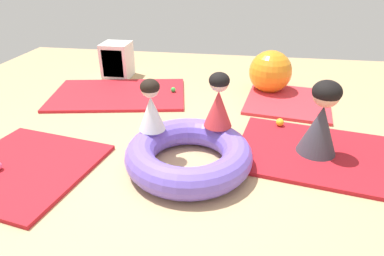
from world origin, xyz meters
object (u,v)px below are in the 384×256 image
(exercise_ball_large, at_px, (270,72))
(storage_cube, at_px, (117,61))
(play_ball_yellow, at_px, (280,122))
(child_in_white, at_px, (151,106))
(adult_seated, at_px, (322,119))
(inflatable_cushion, at_px, (189,154))
(play_ball_green, at_px, (173,90))
(child_in_red, at_px, (219,101))

(exercise_ball_large, distance_m, storage_cube, 2.47)
(play_ball_yellow, relative_size, storage_cube, 0.16)
(child_in_white, xyz_separation_m, storage_cube, (-1.21, 2.26, -0.25))
(adult_seated, distance_m, storage_cube, 3.50)
(inflatable_cushion, distance_m, storage_cube, 2.93)
(storage_cube, bearing_deg, inflatable_cushion, -56.65)
(exercise_ball_large, xyz_separation_m, storage_cube, (-2.45, 0.29, -0.03))
(exercise_ball_large, bearing_deg, storage_cube, 173.17)
(exercise_ball_large, relative_size, storage_cube, 1.10)
(play_ball_green, bearing_deg, storage_cube, 149.49)
(inflatable_cushion, distance_m, play_ball_green, 1.89)
(child_in_red, relative_size, exercise_ball_large, 0.90)
(adult_seated, relative_size, play_ball_yellow, 8.37)
(child_in_red, bearing_deg, play_ball_yellow, 21.61)
(child_in_white, relative_size, play_ball_green, 7.21)
(child_in_white, distance_m, adult_seated, 1.65)
(inflatable_cushion, height_order, child_in_red, child_in_red)
(child_in_red, distance_m, exercise_ball_large, 1.90)
(child_in_red, relative_size, play_ball_green, 7.76)
(play_ball_yellow, distance_m, storage_cube, 2.95)
(play_ball_yellow, bearing_deg, inflatable_cushion, -134.10)
(child_in_red, distance_m, play_ball_green, 1.70)
(play_ball_yellow, xyz_separation_m, exercise_ball_large, (-0.07, 1.21, 0.22))
(inflatable_cushion, relative_size, play_ball_green, 16.81)
(child_in_red, bearing_deg, exercise_ball_large, 52.58)
(play_ball_green, bearing_deg, inflatable_cushion, -73.60)
(adult_seated, bearing_deg, inflatable_cushion, 90.91)
(inflatable_cushion, height_order, play_ball_green, inflatable_cushion)
(play_ball_yellow, distance_m, exercise_ball_large, 1.23)
(child_in_red, xyz_separation_m, play_ball_green, (-0.77, 1.44, -0.48))
(play_ball_yellow, xyz_separation_m, storage_cube, (-2.53, 1.50, 0.19))
(inflatable_cushion, bearing_deg, child_in_white, 154.37)
(child_in_white, xyz_separation_m, play_ball_yellow, (1.31, 0.76, -0.45))
(adult_seated, bearing_deg, exercise_ball_large, -5.09)
(play_ball_yellow, bearing_deg, child_in_red, -139.83)
(play_ball_green, distance_m, play_ball_yellow, 1.69)
(play_ball_green, xyz_separation_m, play_ball_yellow, (1.45, -0.86, 0.01))
(inflatable_cushion, distance_m, adult_seated, 1.33)
(exercise_ball_large, bearing_deg, inflatable_cushion, -111.40)
(child_in_white, xyz_separation_m, exercise_ball_large, (1.24, 1.96, -0.23))
(exercise_ball_large, bearing_deg, adult_seated, -77.28)
(child_in_white, bearing_deg, storage_cube, 104.20)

